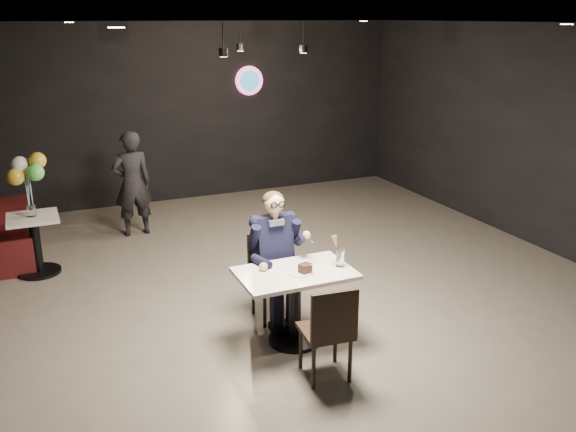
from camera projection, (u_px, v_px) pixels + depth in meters
name	position (u px, v px, depth m)	size (l,w,h in m)	color
floor	(320.00, 295.00, 7.05)	(9.00, 9.00, 0.00)	slate
wall_sign	(249.00, 81.00, 10.63)	(0.50, 0.06, 0.50)	pink
pendant_lights	(255.00, 32.00, 7.90)	(1.40, 1.20, 0.36)	black
main_table	(295.00, 307.00, 5.94)	(1.10, 0.70, 0.75)	white
chair_far	(274.00, 278.00, 6.40)	(0.42, 0.46, 0.92)	black
chair_near	(325.00, 329.00, 5.35)	(0.42, 0.46, 0.92)	black
seated_man	(273.00, 255.00, 6.31)	(0.60, 0.80, 1.44)	black
dessert_plate	(299.00, 273.00, 5.78)	(0.22, 0.22, 0.01)	white
cake_slice	(305.00, 268.00, 5.77)	(0.11, 0.09, 0.08)	black
mint_leaf	(310.00, 264.00, 5.75)	(0.06, 0.04, 0.01)	#37882C
sundae_glass	(340.00, 257.00, 5.92)	(0.08, 0.08, 0.18)	silver
wafer_cone	(335.00, 242.00, 5.88)	(0.06, 0.06, 0.13)	tan
booth_bench	(8.00, 213.00, 8.25)	(0.53, 2.12, 1.06)	#430F0E
side_table	(36.00, 245.00, 7.54)	(0.60, 0.60, 0.75)	white
balloon_vase	(31.00, 211.00, 7.40)	(0.10, 0.10, 0.15)	silver
balloon_bunch	(27.00, 180.00, 7.28)	(0.37, 0.37, 0.61)	gold
passerby	(132.00, 184.00, 8.79)	(0.56, 0.37, 1.54)	black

